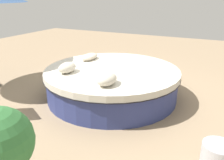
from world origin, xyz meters
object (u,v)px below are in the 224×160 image
Objects in this scene: side_table at (217,160)px; throw_pillow_0 at (89,57)px; round_bed at (112,82)px; throw_pillow_2 at (107,79)px; planter at (0,152)px; throw_pillow_1 at (67,68)px.

throw_pillow_0 is at bearing -123.49° from side_table.
round_bed is 0.97m from throw_pillow_0.
planter is at bearing -3.60° from throw_pillow_2.
throw_pillow_2 reaches higher than throw_pillow_0.
throw_pillow_2 is at bearing 20.45° from round_bed.
throw_pillow_2 is (0.85, 0.32, 0.40)m from round_bed.
round_bed is 6.04× the size of throw_pillow_2.
throw_pillow_0 is at bearing -117.64° from round_bed.
throw_pillow_0 is 1.16× the size of throw_pillow_2.
round_bed is 6.45× the size of throw_pillow_1.
throw_pillow_0 is (-0.42, -0.80, 0.37)m from round_bed.
throw_pillow_1 is 1.03m from throw_pillow_2.
throw_pillow_1 is 0.94× the size of throw_pillow_2.
planter is 2.44m from side_table.
round_bed is at bearing -159.55° from throw_pillow_2.
throw_pillow_2 is 2.03m from side_table.
side_table is (0.69, 1.84, -0.51)m from throw_pillow_2.
throw_pillow_2 is at bearing 76.19° from throw_pillow_1.
round_bed is 2.60× the size of planter.
throw_pillow_1 is 1.03× the size of side_table.
planter is at bearing -54.99° from side_table.
round_bed is 6.63× the size of side_table.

